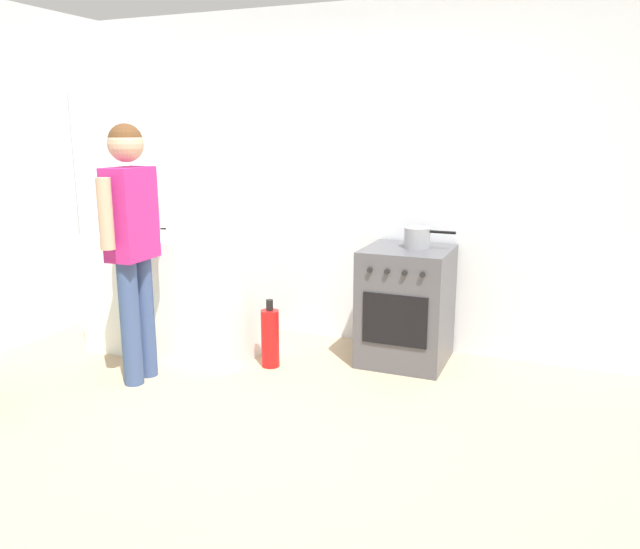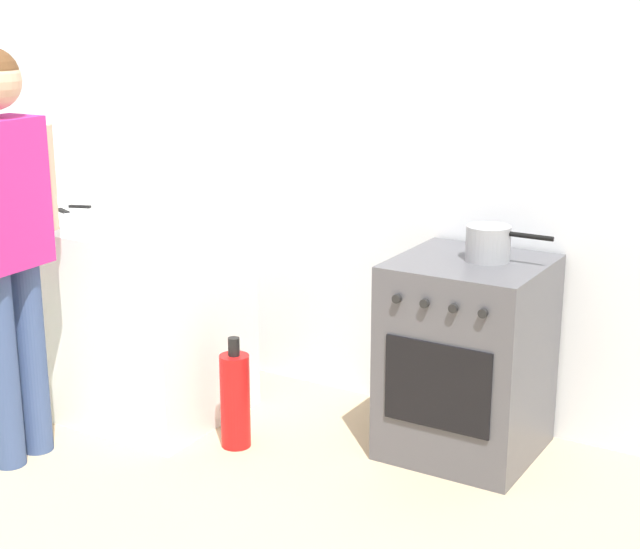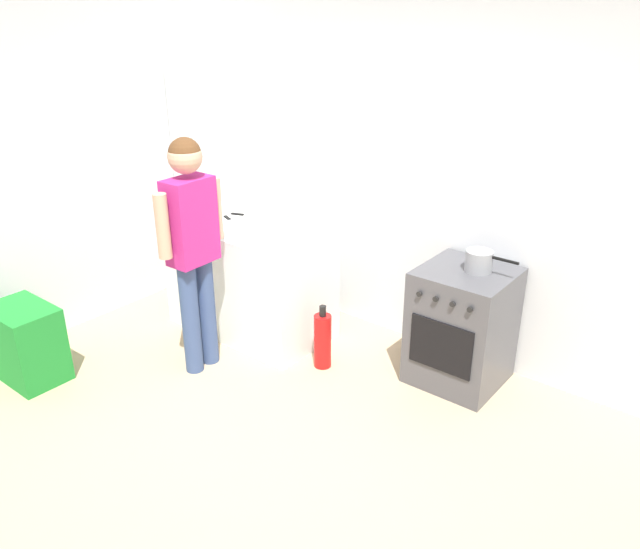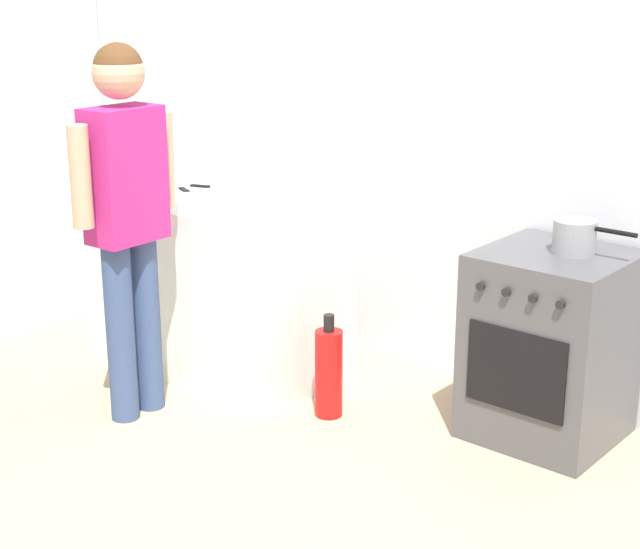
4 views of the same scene
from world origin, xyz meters
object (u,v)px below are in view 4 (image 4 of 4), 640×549
object	(u,v)px
knife_bread	(183,185)
larder_cabinet	(161,147)
fire_extinguisher	(329,372)
pot	(575,237)
knife_paring	(151,195)
knife_chef	(190,193)
person	(126,198)
oven_left	(550,345)

from	to	relation	value
knife_bread	larder_cabinet	bearing A→B (deg)	148.09
fire_extinguisher	knife_bread	bearing A→B (deg)	169.56
pot	larder_cabinet	world-z (taller)	larder_cabinet
knife_paring	larder_cabinet	xyz separation A→B (m)	(-0.63, 0.63, 0.09)
knife_chef	knife_bread	bearing A→B (deg)	147.39
pot	knife_paring	size ratio (longest dim) A/B	1.75
fire_extinguisher	person	bearing A→B (deg)	-141.95
knife_bread	person	size ratio (longest dim) A/B	0.20
knife_chef	knife_bread	size ratio (longest dim) A/B	0.88
knife_paring	person	xyz separation A→B (m)	(0.44, -0.51, 0.13)
pot	knife_chef	world-z (taller)	pot
pot	person	distance (m)	1.96
knife_chef	knife_paring	size ratio (longest dim) A/B	1.43
knife_chef	knife_bread	distance (m)	0.22
oven_left	knife_chef	distance (m)	1.99
knife_chef	fire_extinguisher	distance (m)	1.24
pot	larder_cabinet	size ratio (longest dim) A/B	0.18
person	knife_paring	bearing A→B (deg)	130.75
pot	knife_bread	world-z (taller)	pot
pot	knife_chef	size ratio (longest dim) A/B	1.22
knife_bread	fire_extinguisher	bearing A→B (deg)	-10.44
oven_left	knife_bread	bearing A→B (deg)	-172.96
oven_left	knife_bread	distance (m)	2.14
knife_paring	fire_extinguisher	distance (m)	1.34
knife_chef	person	xyz separation A→B (m)	(0.31, -0.66, 0.13)
oven_left	person	world-z (taller)	person
knife_bread	larder_cabinet	world-z (taller)	larder_cabinet
knife_bread	larder_cabinet	xyz separation A→B (m)	(-0.58, 0.36, 0.10)
pot	larder_cabinet	distance (m)	2.71
pot	knife_chef	bearing A→B (deg)	-168.06
fire_extinguisher	knife_chef	bearing A→B (deg)	174.16
larder_cabinet	person	bearing A→B (deg)	-46.78
knife_chef	larder_cabinet	distance (m)	0.90
pot	person	size ratio (longest dim) A/B	0.21
oven_left	knife_paring	world-z (taller)	knife_paring
person	fire_extinguisher	xyz separation A→B (m)	(0.71, 0.56, -0.82)
knife_chef	fire_extinguisher	xyz separation A→B (m)	(1.02, -0.10, -0.69)
knife_bread	knife_paring	xyz separation A→B (m)	(0.05, -0.27, 0.00)
person	knife_bread	bearing A→B (deg)	122.35
oven_left	knife_bread	xyz separation A→B (m)	(-2.07, -0.26, 0.48)
knife_bread	person	xyz separation A→B (m)	(0.49, -0.78, 0.13)
knife_bread	larder_cabinet	distance (m)	0.68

